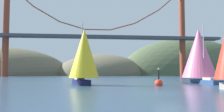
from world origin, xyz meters
TOP-DOWN VIEW (x-y plane):
  - ground_plane at (0.00, 0.00)m, footprint 360.00×360.00m
  - headland_right at (60.00, 135.00)m, footprint 87.13×44.00m
  - headland_left at (-55.00, 135.00)m, footprint 81.04×44.00m
  - headland_center at (5.00, 135.00)m, footprint 56.84×44.00m
  - suspension_bridge at (0.00, 95.00)m, footprint 117.58×6.00m
  - sailboat_yellow_sail at (-7.17, 14.72)m, footprint 5.02×7.66m
  - sailboat_pink_spinnaker at (12.37, 19.65)m, footprint 5.80×9.48m
  - channel_buoy at (3.04, 12.74)m, footprint 1.10×1.10m

SIDE VIEW (x-z plane):
  - ground_plane at x=0.00m, z-range 0.00..0.00m
  - headland_right at x=60.00m, z-range -23.84..23.84m
  - headland_left at x=-55.00m, z-range -16.90..16.90m
  - headland_center at x=5.00m, z-range -13.04..13.04m
  - channel_buoy at x=3.04m, z-range -0.95..1.69m
  - sailboat_yellow_sail at x=-7.17m, z-range -0.29..8.86m
  - sailboat_pink_spinnaker at x=12.37m, z-range -0.02..9.85m
  - suspension_bridge at x=0.00m, z-range -1.43..40.50m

